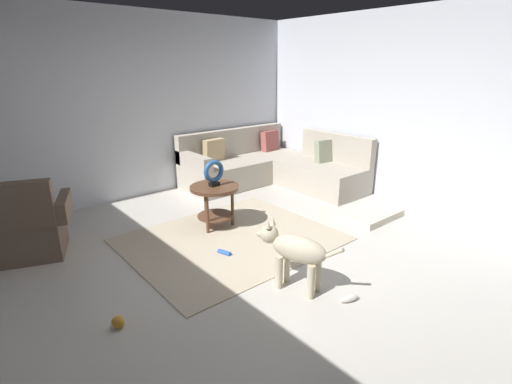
{
  "coord_description": "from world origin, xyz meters",
  "views": [
    {
      "loc": [
        -2.24,
        -2.59,
        1.95
      ],
      "look_at": [
        0.45,
        0.6,
        0.55
      ],
      "focal_mm": 26.78,
      "sensor_mm": 36.0,
      "label": 1
    }
  ],
  "objects_px": {
    "armchair": "(30,228)",
    "dog_toy_bone": "(349,299)",
    "sectional_couch": "(272,167)",
    "dog_toy_ball": "(118,322)",
    "torus_sculpture": "(214,172)",
    "dog_toy_rope": "(224,253)",
    "dog_bed_mat": "(368,214)",
    "side_table": "(215,195)",
    "dog": "(294,251)"
  },
  "relations": [
    {
      "from": "sectional_couch",
      "to": "side_table",
      "type": "relative_size",
      "value": 3.75
    },
    {
      "from": "dog_bed_mat",
      "to": "armchair",
      "type": "bearing_deg",
      "value": 155.68
    },
    {
      "from": "sectional_couch",
      "to": "dog_bed_mat",
      "type": "relative_size",
      "value": 2.81
    },
    {
      "from": "dog_toy_ball",
      "to": "dog_toy_rope",
      "type": "distance_m",
      "value": 1.4
    },
    {
      "from": "side_table",
      "to": "dog_toy_ball",
      "type": "xyz_separation_m",
      "value": [
        -1.69,
        -1.12,
        -0.37
      ]
    },
    {
      "from": "torus_sculpture",
      "to": "sectional_couch",
      "type": "bearing_deg",
      "value": 26.72
    },
    {
      "from": "dog_bed_mat",
      "to": "dog_toy_rope",
      "type": "xyz_separation_m",
      "value": [
        -2.11,
        0.37,
        -0.02
      ]
    },
    {
      "from": "side_table",
      "to": "dog",
      "type": "bearing_deg",
      "value": -98.63
    },
    {
      "from": "armchair",
      "to": "dog_toy_bone",
      "type": "bearing_deg",
      "value": -34.36
    },
    {
      "from": "armchair",
      "to": "dog",
      "type": "relative_size",
      "value": 1.17
    },
    {
      "from": "sectional_couch",
      "to": "armchair",
      "type": "xyz_separation_m",
      "value": [
        -3.68,
        -0.27,
        0.03
      ]
    },
    {
      "from": "sectional_couch",
      "to": "torus_sculpture",
      "type": "relative_size",
      "value": 6.9
    },
    {
      "from": "dog_bed_mat",
      "to": "dog_toy_bone",
      "type": "xyz_separation_m",
      "value": [
        -1.78,
        -1.03,
        -0.01
      ]
    },
    {
      "from": "sectional_couch",
      "to": "dog_toy_bone",
      "type": "relative_size",
      "value": 12.5
    },
    {
      "from": "torus_sculpture",
      "to": "dog_toy_rope",
      "type": "height_order",
      "value": "torus_sculpture"
    },
    {
      "from": "sectional_couch",
      "to": "armchair",
      "type": "relative_size",
      "value": 2.35
    },
    {
      "from": "side_table",
      "to": "dog_toy_ball",
      "type": "height_order",
      "value": "side_table"
    },
    {
      "from": "torus_sculpture",
      "to": "dog_toy_rope",
      "type": "bearing_deg",
      "value": -117.54
    },
    {
      "from": "sectional_couch",
      "to": "dog_toy_ball",
      "type": "xyz_separation_m",
      "value": [
        -3.45,
        -2.01,
        -0.24
      ]
    },
    {
      "from": "side_table",
      "to": "dog",
      "type": "xyz_separation_m",
      "value": [
        -0.24,
        -1.61,
        -0.04
      ]
    },
    {
      "from": "side_table",
      "to": "dog_toy_rope",
      "type": "xyz_separation_m",
      "value": [
        -0.36,
        -0.68,
        -0.39
      ]
    },
    {
      "from": "dog_bed_mat",
      "to": "dog",
      "type": "distance_m",
      "value": 2.1
    },
    {
      "from": "torus_sculpture",
      "to": "dog_toy_ball",
      "type": "height_order",
      "value": "torus_sculpture"
    },
    {
      "from": "sectional_couch",
      "to": "dog",
      "type": "xyz_separation_m",
      "value": [
        -2.01,
        -2.5,
        0.09
      ]
    },
    {
      "from": "dog_bed_mat",
      "to": "dog",
      "type": "relative_size",
      "value": 0.97
    },
    {
      "from": "dog",
      "to": "dog_toy_bone",
      "type": "relative_size",
      "value": 4.56
    },
    {
      "from": "dog_bed_mat",
      "to": "dog_toy_ball",
      "type": "distance_m",
      "value": 3.44
    },
    {
      "from": "dog_toy_ball",
      "to": "dog_toy_rope",
      "type": "relative_size",
      "value": 0.66
    },
    {
      "from": "armchair",
      "to": "dog",
      "type": "bearing_deg",
      "value": -32.44
    },
    {
      "from": "sectional_couch",
      "to": "dog_toy_rope",
      "type": "height_order",
      "value": "sectional_couch"
    },
    {
      "from": "dog",
      "to": "dog_toy_rope",
      "type": "bearing_deg",
      "value": 78.6
    },
    {
      "from": "torus_sculpture",
      "to": "dog_toy_ball",
      "type": "relative_size",
      "value": 3.25
    },
    {
      "from": "dog_toy_bone",
      "to": "side_table",
      "type": "bearing_deg",
      "value": 89.21
    },
    {
      "from": "armchair",
      "to": "dog_toy_rope",
      "type": "xyz_separation_m",
      "value": [
        1.57,
        -1.29,
        -0.3
      ]
    },
    {
      "from": "armchair",
      "to": "dog_bed_mat",
      "type": "relative_size",
      "value": 1.2
    },
    {
      "from": "torus_sculpture",
      "to": "dog_toy_ball",
      "type": "xyz_separation_m",
      "value": [
        -1.69,
        -1.12,
        -0.66
      ]
    },
    {
      "from": "sectional_couch",
      "to": "dog_toy_rope",
      "type": "bearing_deg",
      "value": -143.47
    },
    {
      "from": "side_table",
      "to": "dog_toy_bone",
      "type": "relative_size",
      "value": 3.33
    },
    {
      "from": "armchair",
      "to": "torus_sculpture",
      "type": "relative_size",
      "value": 2.94
    },
    {
      "from": "sectional_couch",
      "to": "dog_toy_rope",
      "type": "xyz_separation_m",
      "value": [
        -2.12,
        -1.57,
        -0.27
      ]
    },
    {
      "from": "armchair",
      "to": "dog_toy_bone",
      "type": "distance_m",
      "value": 3.3
    },
    {
      "from": "sectional_couch",
      "to": "torus_sculpture",
      "type": "height_order",
      "value": "sectional_couch"
    },
    {
      "from": "dog_toy_ball",
      "to": "dog_toy_bone",
      "type": "bearing_deg",
      "value": -29.9
    },
    {
      "from": "sectional_couch",
      "to": "dog",
      "type": "distance_m",
      "value": 3.2
    },
    {
      "from": "armchair",
      "to": "dog_toy_rope",
      "type": "bearing_deg",
      "value": -19.06
    },
    {
      "from": "dog_bed_mat",
      "to": "dog_toy_ball",
      "type": "height_order",
      "value": "dog_toy_ball"
    },
    {
      "from": "dog_toy_rope",
      "to": "sectional_couch",
      "type": "bearing_deg",
      "value": 36.53
    },
    {
      "from": "dog_toy_bone",
      "to": "armchair",
      "type": "bearing_deg",
      "value": 125.15
    },
    {
      "from": "dog_toy_rope",
      "to": "dog_bed_mat",
      "type": "bearing_deg",
      "value": -9.86
    },
    {
      "from": "dog_toy_ball",
      "to": "dog_toy_bone",
      "type": "distance_m",
      "value": 1.91
    }
  ]
}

